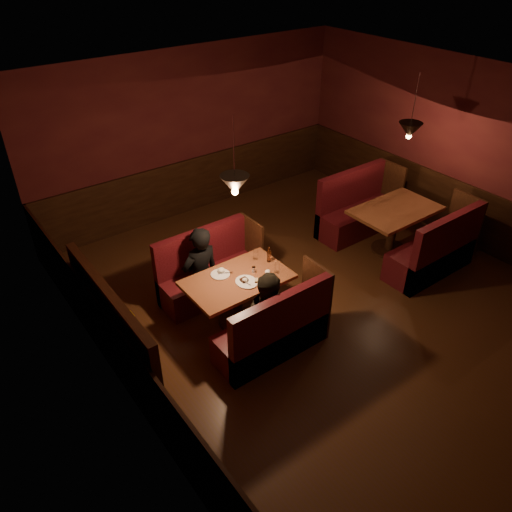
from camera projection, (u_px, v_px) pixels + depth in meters
room at (312, 242)px, 6.50m from camera, size 6.02×7.02×2.92m
main_table at (238, 288)px, 6.49m from camera, size 1.35×0.82×0.95m
main_bench_far at (209, 275)px, 7.14m from camera, size 1.49×0.53×1.01m
main_bench_near at (276, 334)px, 6.12m from camera, size 1.49×0.53×1.01m
second_table at (394, 220)px, 7.95m from camera, size 1.38×0.88×0.78m
second_bench_far at (356, 212)px, 8.64m from camera, size 1.52×0.57×1.09m
second_bench_near at (435, 254)px, 7.54m from camera, size 1.52×0.57×1.09m
diner_a at (200, 256)px, 6.71m from camera, size 0.58×0.39×1.56m
diner_b at (272, 304)px, 5.94m from camera, size 0.89×0.81×1.49m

